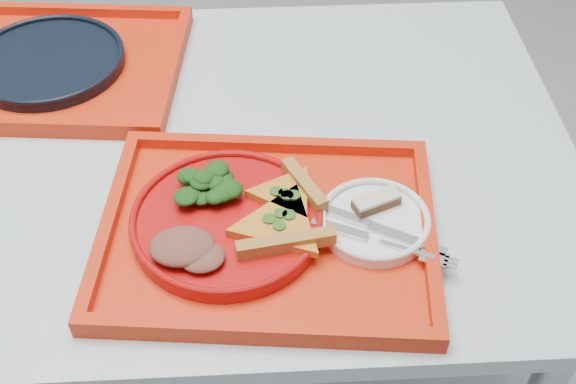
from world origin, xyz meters
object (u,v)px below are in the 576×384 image
object	(u,v)px
tray_main	(268,233)
navy_plate	(48,62)
dessert_bar	(376,201)
tray_far	(50,69)
dinner_plate	(227,222)

from	to	relation	value
tray_main	navy_plate	distance (m)	0.54
navy_plate	dessert_bar	world-z (taller)	dessert_bar
tray_far	dinner_plate	xyz separation A→B (m)	(0.31, -0.39, 0.02)
tray_far	dinner_plate	world-z (taller)	dinner_plate
navy_plate	dinner_plate	bearing A→B (deg)	-51.50
tray_far	dessert_bar	xyz separation A→B (m)	(0.51, -0.37, 0.03)
tray_main	navy_plate	size ratio (longest dim) A/B	1.73
tray_main	dessert_bar	xyz separation A→B (m)	(0.15, 0.02, 0.03)
tray_main	tray_far	xyz separation A→B (m)	(-0.36, 0.40, 0.00)
dessert_bar	tray_far	bearing A→B (deg)	121.16
dinner_plate	dessert_bar	size ratio (longest dim) A/B	3.70
tray_far	dinner_plate	distance (m)	0.50
tray_main	dinner_plate	bearing A→B (deg)	175.64
tray_main	navy_plate	world-z (taller)	navy_plate
tray_far	dessert_bar	size ratio (longest dim) A/B	6.40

